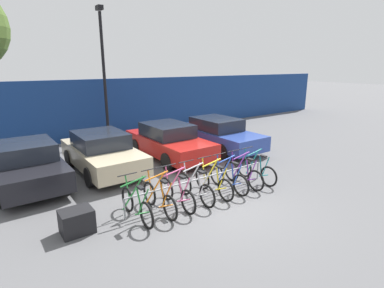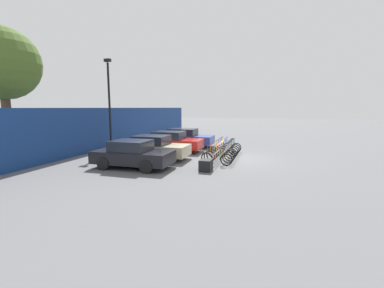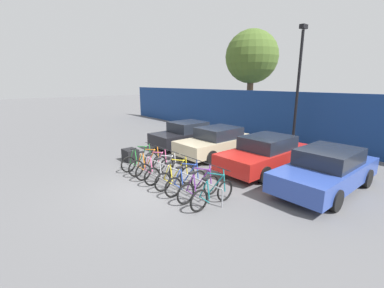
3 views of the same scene
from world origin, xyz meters
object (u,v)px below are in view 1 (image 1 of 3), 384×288
bicycle_silver (195,188)px  bicycle_purple (243,174)px  bike_rack (202,180)px  car_red (168,141)px  car_black (28,165)px  car_blue (218,134)px  bicycle_orange (159,199)px  bicycle_pink (177,193)px  bicycle_blue (228,178)px  bicycle_green (136,205)px  car_beige (102,152)px  cargo_crate (77,221)px  lamp_post (104,69)px  bicycle_teal (256,170)px  bicycle_yellow (214,183)px

bicycle_silver → bicycle_purple: bearing=0.6°
bike_rack → car_red: bearing=72.1°
car_black → car_blue: size_ratio=0.88×
bicycle_orange → bike_rack: bearing=6.1°
bicycle_pink → bicycle_blue: bearing=0.4°
bicycle_green → car_blue: size_ratio=0.38×
bicycle_pink → car_beige: 4.00m
bicycle_green → car_black: bearing=115.6°
car_beige → cargo_crate: 4.19m
bicycle_pink → lamp_post: lamp_post is taller
bicycle_teal → car_red: 4.05m
bicycle_purple → bicycle_teal: bearing=-0.1°
bicycle_purple → bicycle_teal: (0.59, 0.00, 0.00)m
bicycle_green → bicycle_orange: bearing=1.3°
bicycle_pink → car_blue: (4.64, 3.76, 0.31)m
bicycle_green → cargo_crate: 1.38m
lamp_post → bicycle_pink: bearing=-98.2°
car_red → bicycle_blue: bearing=-94.5°
bicycle_purple → car_black: (-5.43, 3.94, 0.31)m
bike_rack → car_black: (-3.89, 3.79, 0.19)m
car_beige → bicycle_green: bearing=-98.4°
bicycle_green → car_beige: (0.58, 3.94, 0.31)m
bicycle_yellow → cargo_crate: (-3.80, 0.25, -0.10)m
bicycle_orange → car_blue: size_ratio=0.38×
bicycle_pink → bicycle_silver: bearing=0.4°
lamp_post → car_black: bearing=-135.5°
bicycle_silver → car_blue: size_ratio=0.38×
bicycle_orange → bicycle_pink: (0.54, 0.00, 0.00)m
bicycle_yellow → car_red: 4.05m
bike_rack → bicycle_blue: 0.93m
bike_rack → bicycle_pink: bearing=-171.0°
car_beige → lamp_post: bearing=66.5°
car_blue → lamp_post: size_ratio=0.72×
car_black → car_red: size_ratio=0.91×
bicycle_purple → car_beige: 5.01m
bike_rack → bicycle_orange: size_ratio=2.80×
bicycle_green → car_beige: size_ratio=0.41×
bike_rack → cargo_crate: (-3.47, 0.10, -0.22)m
bicycle_silver → car_blue: 5.52m
bike_rack → car_red: 3.98m
car_blue → bicycle_purple: bearing=-120.0°
bicycle_yellow → bicycle_blue: (0.58, 0.00, 0.00)m
bicycle_blue → lamp_post: lamp_post is taller
car_blue → lamp_post: 6.15m
bicycle_purple → car_blue: 4.35m
bicycle_green → bicycle_blue: (3.03, 0.00, 0.00)m
bicycle_silver → car_black: car_black is taller
bicycle_blue → cargo_crate: size_ratio=2.44×
car_red → cargo_crate: 5.98m
bicycle_silver → cargo_crate: bearing=176.1°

